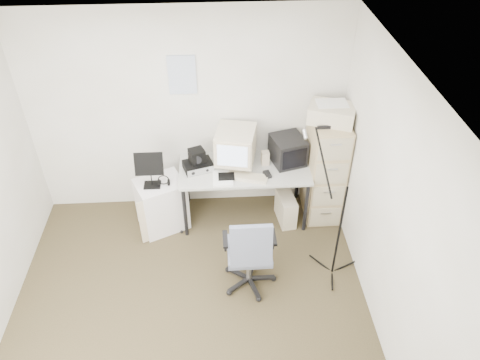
{
  "coord_description": "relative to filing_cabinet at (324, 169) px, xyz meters",
  "views": [
    {
      "loc": [
        0.32,
        -2.86,
        3.95
      ],
      "look_at": [
        0.55,
        0.95,
        0.95
      ],
      "focal_mm": 35.0,
      "sensor_mm": 36.0,
      "label": 1
    }
  ],
  "objects": [
    {
      "name": "mic_stand",
      "position": [
        -0.05,
        -1.0,
        0.13
      ],
      "size": [
        0.03,
        0.03,
        1.55
      ],
      "primitive_type": "cylinder",
      "rotation": [
        0.0,
        0.0,
        1.67
      ],
      "color": "black",
      "rests_on": "floor"
    },
    {
      "name": "music_stand",
      "position": [
        -2.0,
        -0.19,
        0.23
      ],
      "size": [
        0.33,
        0.21,
        0.46
      ],
      "primitive_type": "cube",
      "rotation": [
        0.0,
        0.0,
        0.16
      ],
      "color": "black",
      "rests_on": "side_cart"
    },
    {
      "name": "office_chair",
      "position": [
        -0.97,
        -1.09,
        -0.15
      ],
      "size": [
        0.57,
        0.57,
        0.99
      ],
      "primitive_type": "cube",
      "rotation": [
        0.0,
        0.0,
        0.0
      ],
      "color": "slate",
      "rests_on": "floor"
    },
    {
      "name": "floor",
      "position": [
        -1.58,
        -1.48,
        -0.66
      ],
      "size": [
        3.6,
        3.6,
        0.01
      ],
      "primitive_type": "cube",
      "color": "#332E1B",
      "rests_on": "ground"
    },
    {
      "name": "desk_speaker",
      "position": [
        -0.7,
        0.04,
        0.16
      ],
      "size": [
        0.09,
        0.09,
        0.16
      ],
      "primitive_type": "cube",
      "rotation": [
        0.0,
        0.0,
        0.07
      ],
      "color": "#C3B193",
      "rests_on": "desk"
    },
    {
      "name": "radio_receiver",
      "position": [
        -1.48,
        -0.02,
        0.13
      ],
      "size": [
        0.38,
        0.31,
        0.09
      ],
      "primitive_type": "cube",
      "rotation": [
        0.0,
        0.0,
        0.3
      ],
      "color": "black",
      "rests_on": "desk"
    },
    {
      "name": "mouse",
      "position": [
        -0.7,
        -0.19,
        0.1
      ],
      "size": [
        0.1,
        0.13,
        0.04
      ],
      "primitive_type": "cube",
      "rotation": [
        0.0,
        0.0,
        0.23
      ],
      "color": "black",
      "rests_on": "desk"
    },
    {
      "name": "crt_monitor",
      "position": [
        -1.05,
        0.04,
        0.31
      ],
      "size": [
        0.5,
        0.52,
        0.47
      ],
      "primitive_type": "cube",
      "rotation": [
        0.0,
        0.0,
        -0.21
      ],
      "color": "beige",
      "rests_on": "desk"
    },
    {
      "name": "keyboard",
      "position": [
        -0.93,
        -0.22,
        0.09
      ],
      "size": [
        0.48,
        0.28,
        0.03
      ],
      "primitive_type": "cube",
      "rotation": [
        0.0,
        0.0,
        -0.29
      ],
      "color": "beige",
      "rests_on": "desk"
    },
    {
      "name": "side_cart",
      "position": [
        -1.93,
        -0.14,
        -0.32
      ],
      "size": [
        0.65,
        0.6,
        0.65
      ],
      "primitive_type": "cube",
      "rotation": [
        0.0,
        0.0,
        0.43
      ],
      "color": "silver",
      "rests_on": "floor"
    },
    {
      "name": "headphones",
      "position": [
        -1.87,
        -0.19,
        0.05
      ],
      "size": [
        0.18,
        0.18,
        0.02
      ],
      "primitive_type": "torus",
      "rotation": [
        0.0,
        0.0,
        -0.37
      ],
      "color": "black",
      "rests_on": "side_cart"
    },
    {
      "name": "wall_right",
      "position": [
        0.22,
        -1.48,
        0.6
      ],
      "size": [
        0.02,
        3.6,
        2.5
      ],
      "primitive_type": "cube",
      "color": "silver",
      "rests_on": "ground"
    },
    {
      "name": "crt_tv",
      "position": [
        -0.44,
        0.07,
        0.24
      ],
      "size": [
        0.44,
        0.45,
        0.32
      ],
      "primitive_type": "cube",
      "rotation": [
        0.0,
        0.0,
        0.28
      ],
      "color": "black",
      "rests_on": "desk"
    },
    {
      "name": "ceiling",
      "position": [
        -1.58,
        -1.48,
        1.85
      ],
      "size": [
        3.6,
        3.6,
        0.01
      ],
      "primitive_type": "cube",
      "color": "white",
      "rests_on": "ground"
    },
    {
      "name": "papers",
      "position": [
        -1.2,
        -0.21,
        0.09
      ],
      "size": [
        0.22,
        0.3,
        0.02
      ],
      "primitive_type": "cube",
      "rotation": [
        0.0,
        0.0,
        0.0
      ],
      "color": "white",
      "rests_on": "desk"
    },
    {
      "name": "desk",
      "position": [
        -0.95,
        -0.03,
        -0.29
      ],
      "size": [
        1.5,
        0.7,
        0.73
      ],
      "primitive_type": "cube",
      "color": "#AEAFA7",
      "rests_on": "floor"
    },
    {
      "name": "wall_calendar",
      "position": [
        -1.6,
        0.31,
        1.1
      ],
      "size": [
        0.3,
        0.02,
        0.44
      ],
      "primitive_type": "cube",
      "color": "white",
      "rests_on": "wall_back"
    },
    {
      "name": "pc_tower",
      "position": [
        -0.45,
        -0.14,
        -0.46
      ],
      "size": [
        0.23,
        0.42,
        0.37
      ],
      "primitive_type": "cube",
      "rotation": [
        0.0,
        0.0,
        0.14
      ],
      "color": "beige",
      "rests_on": "floor"
    },
    {
      "name": "filing_cabinet",
      "position": [
        0.0,
        0.0,
        0.0
      ],
      "size": [
        0.4,
        0.6,
        1.3
      ],
      "primitive_type": "cube",
      "color": "tan",
      "rests_on": "floor"
    },
    {
      "name": "wall_back",
      "position": [
        -1.58,
        0.32,
        0.6
      ],
      "size": [
        3.6,
        0.02,
        2.5
      ],
      "primitive_type": "cube",
      "color": "silver",
      "rests_on": "ground"
    },
    {
      "name": "radio_speaker",
      "position": [
        -1.49,
        -0.0,
        0.25
      ],
      "size": [
        0.21,
        0.2,
        0.16
      ],
      "primitive_type": "cube",
      "rotation": [
        0.0,
        0.0,
        0.38
      ],
      "color": "black",
      "rests_on": "radio_receiver"
    },
    {
      "name": "printer",
      "position": [
        0.0,
        0.01,
        0.74
      ],
      "size": [
        0.58,
        0.49,
        0.19
      ],
      "primitive_type": "cube",
      "rotation": [
        0.0,
        0.0,
        -0.36
      ],
      "color": "beige",
      "rests_on": "filing_cabinet"
    }
  ]
}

